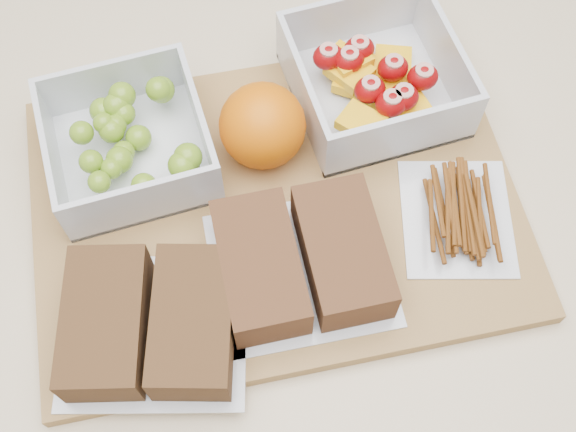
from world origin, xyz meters
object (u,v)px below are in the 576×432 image
(grape_container, at_px, (131,140))
(sandwich_bag_left, at_px, (150,323))
(cutting_board, at_px, (276,207))
(pretzel_bag, at_px, (459,212))
(fruit_container, at_px, (374,81))
(sandwich_bag_center, at_px, (301,260))
(orange, at_px, (262,126))

(grape_container, height_order, sandwich_bag_left, grape_container)
(cutting_board, bearing_deg, pretzel_bag, -17.46)
(cutting_board, relative_size, sandwich_bag_left, 2.36)
(cutting_board, distance_m, fruit_container, 0.15)
(cutting_board, xyz_separation_m, sandwich_bag_center, (0.00, -0.07, 0.03))
(cutting_board, relative_size, grape_container, 3.10)
(sandwich_bag_center, bearing_deg, grape_container, 125.34)
(pretzel_bag, bearing_deg, grape_container, 149.79)
(grape_container, bearing_deg, orange, -14.41)
(orange, distance_m, sandwich_bag_left, 0.19)
(grape_container, distance_m, orange, 0.12)
(fruit_container, bearing_deg, sandwich_bag_center, -128.35)
(pretzel_bag, bearing_deg, sandwich_bag_center, -177.57)
(fruit_container, height_order, sandwich_bag_left, fruit_container)
(sandwich_bag_center, bearing_deg, sandwich_bag_left, -173.26)
(cutting_board, bearing_deg, orange, 90.06)
(orange, bearing_deg, pretzel_bag, -40.20)
(fruit_container, relative_size, sandwich_bag_left, 0.81)
(orange, xyz_separation_m, sandwich_bag_left, (-0.13, -0.14, -0.02))
(sandwich_bag_left, relative_size, pretzel_bag, 1.31)
(fruit_container, bearing_deg, pretzel_bag, -80.30)
(sandwich_bag_center, bearing_deg, pretzel_bag, 2.43)
(sandwich_bag_left, distance_m, pretzel_bag, 0.27)
(sandwich_bag_left, bearing_deg, cutting_board, 33.26)
(pretzel_bag, bearing_deg, sandwich_bag_left, -175.53)
(sandwich_bag_center, bearing_deg, fruit_container, 51.65)
(cutting_board, xyz_separation_m, orange, (0.01, 0.06, 0.05))
(cutting_board, height_order, pretzel_bag, pretzel_bag)
(cutting_board, relative_size, pretzel_bag, 3.09)
(grape_container, bearing_deg, fruit_container, -0.61)
(grape_container, distance_m, sandwich_bag_center, 0.19)
(grape_container, distance_m, sandwich_bag_left, 0.17)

